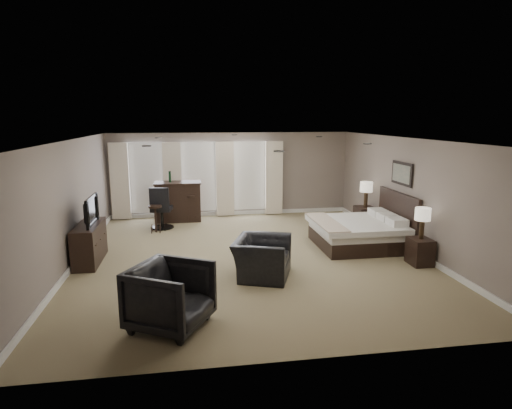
{
  "coord_description": "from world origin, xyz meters",
  "views": [
    {
      "loc": [
        -1.3,
        -9.08,
        3.06
      ],
      "look_at": [
        0.2,
        0.4,
        1.1
      ],
      "focal_mm": 30.0,
      "sensor_mm": 36.0,
      "label": 1
    }
  ],
  "objects": [
    {
      "name": "lamp_near",
      "position": [
        3.47,
        -1.09,
        0.89
      ],
      "size": [
        0.32,
        0.32,
        0.66
      ],
      "primitive_type": "cube",
      "color": "beige",
      "rests_on": "nightstand_near"
    },
    {
      "name": "armchair_far",
      "position": [
        -1.62,
        -3.09,
        0.53
      ],
      "size": [
        1.35,
        1.37,
        1.06
      ],
      "primitive_type": "imported",
      "rotation": [
        0.0,
        0.0,
        1.06
      ],
      "color": "black",
      "rests_on": "ground"
    },
    {
      "name": "armchair_near",
      "position": [
        0.06,
        -1.25,
        0.51
      ],
      "size": [
        1.11,
        1.36,
        1.02
      ],
      "primitive_type": "imported",
      "rotation": [
        0.0,
        0.0,
        1.22
      ],
      "color": "black",
      "rests_on": "ground"
    },
    {
      "name": "desk_chair",
      "position": [
        -2.08,
        2.82,
        0.6
      ],
      "size": [
        0.69,
        0.69,
        1.2
      ],
      "primitive_type": "cube",
      "rotation": [
        0.0,
        0.0,
        3.01
      ],
      "color": "black",
      "rests_on": "ground"
    },
    {
      "name": "bar_stool_left",
      "position": [
        -2.23,
        2.42,
        0.37
      ],
      "size": [
        0.46,
        0.46,
        0.74
      ],
      "primitive_type": "cube",
      "rotation": [
        0.0,
        0.0,
        0.39
      ],
      "color": "black",
      "rests_on": "ground"
    },
    {
      "name": "bar_stool_right",
      "position": [
        -1.25,
        3.49,
        0.41
      ],
      "size": [
        0.5,
        0.5,
        0.82
      ],
      "primitive_type": "cube",
      "rotation": [
        0.0,
        0.0,
        0.36
      ],
      "color": "black",
      "rests_on": "ground"
    },
    {
      "name": "bar_counter",
      "position": [
        -1.64,
        3.68,
        0.6
      ],
      "size": [
        1.36,
        0.71,
        1.19
      ],
      "primitive_type": "cube",
      "color": "black",
      "rests_on": "ground"
    },
    {
      "name": "dresser",
      "position": [
        -3.45,
        0.17,
        0.42
      ],
      "size": [
        0.46,
        1.43,
        0.83
      ],
      "primitive_type": "cube",
      "color": "black",
      "rests_on": "ground"
    },
    {
      "name": "wall_art",
      "position": [
        3.7,
        0.36,
        1.75
      ],
      "size": [
        0.04,
        0.96,
        0.56
      ],
      "primitive_type": "cube",
      "color": "slate",
      "rests_on": "room"
    },
    {
      "name": "bed",
      "position": [
        2.58,
        0.36,
        0.65
      ],
      "size": [
        2.03,
        1.94,
        1.29
      ],
      "primitive_type": "cube",
      "color": "silver",
      "rests_on": "ground"
    },
    {
      "name": "nightstand_far",
      "position": [
        3.47,
        1.81,
        0.32
      ],
      "size": [
        0.48,
        0.59,
        0.64
      ],
      "primitive_type": "cube",
      "color": "black",
      "rests_on": "ground"
    },
    {
      "name": "window_bay",
      "position": [
        -1.0,
        4.11,
        1.2
      ],
      "size": [
        5.25,
        0.2,
        2.3
      ],
      "color": "silver",
      "rests_on": "room"
    },
    {
      "name": "tv",
      "position": [
        -3.45,
        0.17,
        0.9
      ],
      "size": [
        0.6,
        1.05,
        0.14
      ],
      "primitive_type": "imported",
      "rotation": [
        0.0,
        0.0,
        1.57
      ],
      "color": "black",
      "rests_on": "dresser"
    },
    {
      "name": "room",
      "position": [
        0.0,
        0.0,
        1.3
      ],
      "size": [
        7.6,
        8.6,
        2.64
      ],
      "color": "#807251",
      "rests_on": "ground"
    },
    {
      "name": "nightstand_near",
      "position": [
        3.47,
        -1.09,
        0.28
      ],
      "size": [
        0.42,
        0.52,
        0.56
      ],
      "primitive_type": "cube",
      "color": "black",
      "rests_on": "ground"
    },
    {
      "name": "lamp_far",
      "position": [
        3.47,
        1.81,
        0.99
      ],
      "size": [
        0.34,
        0.34,
        0.7
      ],
      "primitive_type": "cube",
      "color": "beige",
      "rests_on": "nightstand_far"
    }
  ]
}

